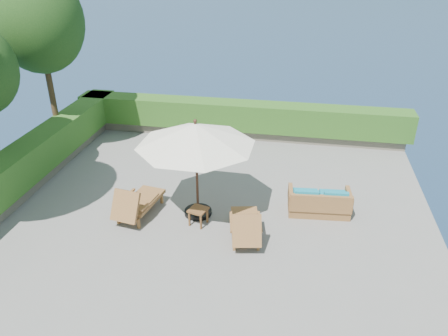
% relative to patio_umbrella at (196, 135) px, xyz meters
% --- Properties ---
extents(ground, '(12.00, 12.00, 0.00)m').
position_rel_patio_umbrella_xyz_m(ground, '(0.29, -0.08, -2.32)').
color(ground, slate).
rests_on(ground, ground).
extents(foundation, '(12.00, 12.00, 3.00)m').
position_rel_patio_umbrella_xyz_m(foundation, '(0.29, -0.08, -3.87)').
color(foundation, '#524A41').
rests_on(foundation, ocean).
extents(ocean, '(600.00, 600.00, 0.00)m').
position_rel_patio_umbrella_xyz_m(ocean, '(0.29, -0.08, -5.32)').
color(ocean, '#162A45').
rests_on(ocean, ground).
extents(planter_wall_far, '(12.00, 0.60, 0.36)m').
position_rel_patio_umbrella_xyz_m(planter_wall_far, '(0.29, 5.52, -2.14)').
color(planter_wall_far, '#716B5A').
rests_on(planter_wall_far, ground).
extents(planter_wall_left, '(0.60, 12.00, 0.36)m').
position_rel_patio_umbrella_xyz_m(planter_wall_left, '(-5.31, -0.08, -2.14)').
color(planter_wall_left, '#716B5A').
rests_on(planter_wall_left, ground).
extents(hedge_far, '(12.40, 0.90, 1.00)m').
position_rel_patio_umbrella_xyz_m(hedge_far, '(0.29, 5.52, -1.47)').
color(hedge_far, '#224C15').
rests_on(hedge_far, planter_wall_far).
extents(hedge_left, '(0.90, 12.40, 1.00)m').
position_rel_patio_umbrella_xyz_m(hedge_left, '(-5.31, -0.08, -1.47)').
color(hedge_left, '#224C15').
rests_on(hedge_left, planter_wall_left).
extents(tree_far, '(2.80, 2.80, 6.03)m').
position_rel_patio_umbrella_xyz_m(tree_far, '(-5.71, 3.12, 2.08)').
color(tree_far, '#44301A').
rests_on(tree_far, ground).
extents(patio_umbrella, '(3.97, 3.97, 2.75)m').
position_rel_patio_umbrella_xyz_m(patio_umbrella, '(0.00, 0.00, 0.00)').
color(patio_umbrella, black).
rests_on(patio_umbrella, ground).
extents(lounge_left, '(0.99, 1.85, 1.01)m').
position_rel_patio_umbrella_xyz_m(lounge_left, '(-1.57, -0.39, -1.90)').
color(lounge_left, '#9A5D38').
rests_on(lounge_left, ground).
extents(lounge_right, '(0.98, 1.77, 0.97)m').
position_rel_patio_umbrella_xyz_m(lounge_right, '(1.42, -0.88, -1.92)').
color(lounge_right, '#9A5D38').
rests_on(lounge_right, ground).
extents(side_table, '(0.54, 0.54, 0.47)m').
position_rel_patio_umbrella_xyz_m(side_table, '(0.12, -0.47, -1.94)').
color(side_table, brown).
rests_on(side_table, ground).
extents(wicker_loveseat, '(1.72, 0.98, 0.81)m').
position_rel_patio_umbrella_xyz_m(wicker_loveseat, '(3.22, 0.63, -2.01)').
color(wicker_loveseat, '#9A5D38').
rests_on(wicker_loveseat, ground).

